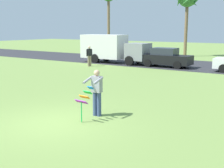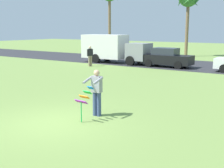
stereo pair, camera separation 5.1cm
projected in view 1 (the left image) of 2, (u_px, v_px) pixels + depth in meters
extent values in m
plane|color=olive|center=(55.00, 123.00, 10.26)|extent=(120.00, 120.00, 0.00)
cube|color=#2D2D33|center=(209.00, 66.00, 25.43)|extent=(120.00, 8.00, 0.01)
cylinder|color=#384772|center=(99.00, 104.00, 10.95)|extent=(0.16, 0.16, 0.90)
cylinder|color=#384772|center=(95.00, 104.00, 11.04)|extent=(0.16, 0.16, 0.90)
cube|color=gray|center=(97.00, 84.00, 10.86)|extent=(0.37, 0.24, 0.60)
sphere|color=tan|center=(97.00, 73.00, 10.78)|extent=(0.22, 0.22, 0.22)
cylinder|color=gray|center=(98.00, 81.00, 10.50)|extent=(0.12, 0.59, 0.24)
cylinder|color=gray|center=(88.00, 80.00, 10.73)|extent=(0.12, 0.59, 0.24)
cube|color=blue|center=(90.00, 88.00, 10.48)|extent=(0.23, 0.15, 0.12)
cube|color=green|center=(87.00, 92.00, 10.38)|extent=(0.33, 0.16, 0.12)
cube|color=orange|center=(84.00, 97.00, 10.27)|extent=(0.42, 0.16, 0.12)
cube|color=purple|center=(81.00, 102.00, 10.17)|extent=(0.52, 0.17, 0.12)
cylinder|color=green|center=(81.00, 112.00, 10.24)|extent=(0.04, 0.04, 0.73)
cube|color=gray|center=(138.00, 52.00, 26.31)|extent=(1.80, 1.90, 1.50)
cube|color=silver|center=(104.00, 46.00, 28.25)|extent=(4.20, 2.01, 2.20)
cylinder|color=black|center=(139.00, 59.00, 27.39)|extent=(0.84, 0.28, 0.84)
cylinder|color=black|center=(129.00, 61.00, 25.88)|extent=(0.84, 0.28, 0.84)
cylinder|color=black|center=(106.00, 57.00, 29.40)|extent=(0.84, 0.28, 0.84)
cylinder|color=black|center=(95.00, 58.00, 27.89)|extent=(0.84, 0.28, 0.84)
cube|color=black|center=(166.00, 59.00, 24.93)|extent=(4.22, 1.75, 0.76)
cube|color=#282D38|center=(165.00, 51.00, 24.89)|extent=(2.03, 1.42, 0.60)
cylinder|color=black|center=(184.00, 63.00, 24.96)|extent=(0.64, 0.23, 0.64)
cylinder|color=black|center=(177.00, 65.00, 23.63)|extent=(0.64, 0.23, 0.64)
cylinder|color=black|center=(156.00, 61.00, 26.35)|extent=(0.64, 0.23, 0.64)
cylinder|color=black|center=(148.00, 63.00, 25.02)|extent=(0.64, 0.23, 0.64)
cylinder|color=black|center=(223.00, 69.00, 21.67)|extent=(0.64, 0.23, 0.64)
cylinder|color=brown|center=(109.00, 24.00, 40.36)|extent=(0.36, 0.36, 7.61)
cylinder|color=brown|center=(186.00, 28.00, 33.90)|extent=(0.36, 0.36, 6.40)
cone|color=#387A33|center=(196.00, 1.00, 32.84)|extent=(0.44, 1.56, 1.28)
cone|color=#387A33|center=(192.00, 2.00, 33.94)|extent=(1.62, 0.90, 1.28)
cone|color=#387A33|center=(182.00, 2.00, 34.23)|extent=(1.27, 1.52, 1.28)
cone|color=#387A33|center=(179.00, 2.00, 33.32)|extent=(1.27, 1.52, 1.28)
cone|color=#387A33|center=(187.00, 1.00, 32.46)|extent=(1.62, 0.90, 1.28)
cylinder|color=gray|center=(89.00, 61.00, 25.38)|extent=(0.16, 0.16, 0.90)
cylinder|color=gray|center=(90.00, 61.00, 25.48)|extent=(0.16, 0.16, 0.90)
cube|color=black|center=(89.00, 52.00, 25.29)|extent=(0.34, 0.42, 0.60)
sphere|color=beige|center=(89.00, 47.00, 25.21)|extent=(0.22, 0.22, 0.22)
cylinder|color=black|center=(87.00, 53.00, 25.17)|extent=(0.09, 0.09, 0.58)
cylinder|color=black|center=(92.00, 53.00, 25.43)|extent=(0.09, 0.09, 0.58)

